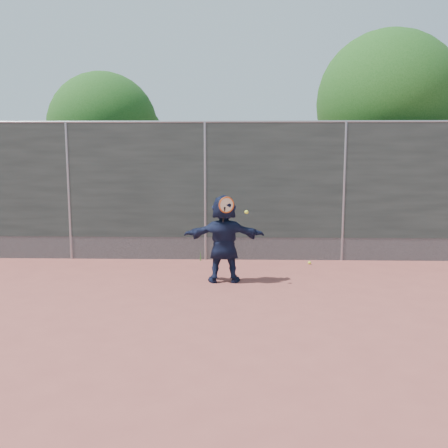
{
  "coord_description": "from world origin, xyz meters",
  "views": [
    {
      "loc": [
        0.73,
        -7.32,
        2.36
      ],
      "look_at": [
        0.47,
        1.61,
        1.07
      ],
      "focal_mm": 40.0,
      "sensor_mm": 36.0,
      "label": 1
    }
  ],
  "objects": [
    {
      "name": "tree_right",
      "position": [
        4.68,
        5.75,
        3.49
      ],
      "size": [
        3.78,
        3.6,
        5.39
      ],
      "color": "#382314",
      "rests_on": "ground"
    },
    {
      "name": "player",
      "position": [
        0.47,
        1.61,
        0.8
      ],
      "size": [
        1.5,
        0.51,
        1.6
      ],
      "primitive_type": "imported",
      "rotation": [
        0.0,
        0.0,
        3.16
      ],
      "color": "#131A35",
      "rests_on": "ground"
    },
    {
      "name": "ball_ground",
      "position": [
        2.24,
        3.07,
        0.03
      ],
      "size": [
        0.07,
        0.07,
        0.07
      ],
      "primitive_type": "sphere",
      "color": "#DFF135",
      "rests_on": "ground"
    },
    {
      "name": "ground",
      "position": [
        0.0,
        0.0,
        0.0
      ],
      "size": [
        80.0,
        80.0,
        0.0
      ],
      "primitive_type": "plane",
      "color": "#9E4C42",
      "rests_on": "ground"
    },
    {
      "name": "fence",
      "position": [
        -0.0,
        3.5,
        1.58
      ],
      "size": [
        20.0,
        0.06,
        3.03
      ],
      "color": "#38423D",
      "rests_on": "ground"
    },
    {
      "name": "swing_action",
      "position": [
        0.55,
        1.41,
        1.41
      ],
      "size": [
        0.53,
        0.16,
        0.51
      ],
      "color": "#C34912",
      "rests_on": "ground"
    },
    {
      "name": "tree_left",
      "position": [
        -2.85,
        6.55,
        2.94
      ],
      "size": [
        3.15,
        3.0,
        4.53
      ],
      "color": "#382314",
      "rests_on": "ground"
    },
    {
      "name": "weed_clump",
      "position": [
        0.29,
        3.38,
        0.13
      ],
      "size": [
        0.68,
        0.07,
        0.3
      ],
      "color": "#387226",
      "rests_on": "ground"
    }
  ]
}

